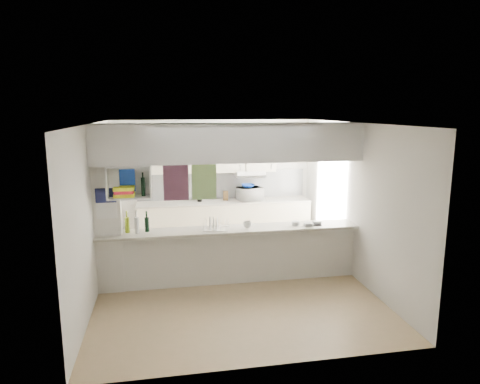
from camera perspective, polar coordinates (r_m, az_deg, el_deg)
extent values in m
plane|color=tan|center=(7.23, -1.19, -11.91)|extent=(4.80, 4.80, 0.00)
plane|color=white|center=(6.67, -1.28, 9.16)|extent=(4.80, 4.80, 0.00)
plane|color=silver|center=(9.17, -3.62, 1.45)|extent=(4.20, 0.00, 4.20)
plane|color=silver|center=(6.83, -18.93, -2.41)|extent=(0.00, 4.80, 4.80)
plane|color=silver|center=(7.45, 14.93, -1.11)|extent=(0.00, 4.80, 4.80)
cube|color=silver|center=(7.07, -1.21, -8.62)|extent=(4.20, 0.15, 0.88)
cube|color=#ADA597|center=(6.93, -1.22, -5.03)|extent=(4.20, 0.50, 0.04)
cube|color=white|center=(6.68, -1.27, 6.59)|extent=(4.20, 0.50, 0.60)
cube|color=silver|center=(6.80, -17.26, -2.36)|extent=(0.40, 0.18, 2.60)
cube|color=#191E4C|center=(6.66, -17.47, -0.45)|extent=(0.30, 0.01, 0.22)
cube|color=white|center=(6.71, -17.36, -2.38)|extent=(0.30, 0.01, 0.24)
cube|color=#2D1429|center=(6.89, -8.54, 1.41)|extent=(0.40, 0.02, 0.62)
cube|color=#1A7566|center=(6.92, -4.81, 1.53)|extent=(0.40, 0.02, 0.62)
cube|color=white|center=(6.63, -14.46, -0.67)|extent=(0.65, 0.35, 0.02)
cube|color=white|center=(6.55, -14.66, 3.40)|extent=(0.65, 0.35, 0.02)
cube|color=white|center=(6.74, -14.46, 1.58)|extent=(0.65, 0.02, 0.50)
cube|color=white|center=(6.61, -17.26, 1.25)|extent=(0.02, 0.35, 0.50)
cube|color=white|center=(6.57, -11.84, 1.45)|extent=(0.02, 0.35, 0.50)
cube|color=#FCF91C|center=(6.63, -15.16, -0.38)|extent=(0.30, 0.24, 0.05)
cube|color=red|center=(6.62, -15.19, 0.05)|extent=(0.28, 0.22, 0.05)
cube|color=#FCF91C|center=(6.61, -15.21, 0.47)|extent=(0.30, 0.24, 0.05)
cube|color=#0E349F|center=(6.71, -14.91, 1.51)|extent=(0.26, 0.02, 0.34)
cylinder|color=black|center=(6.59, -12.79, 0.68)|extent=(0.06, 0.06, 0.28)
cube|color=beige|center=(9.08, -2.08, -4.11)|extent=(3.60, 0.60, 0.90)
cube|color=#ADA597|center=(8.97, -2.10, -1.31)|extent=(3.60, 0.63, 0.03)
cube|color=silver|center=(9.19, -2.37, 0.98)|extent=(3.60, 0.03, 0.60)
cube|color=beige|center=(8.92, -3.54, 4.95)|extent=(2.62, 0.34, 0.72)
cube|color=white|center=(9.02, 1.29, 2.48)|extent=(0.60, 0.46, 0.12)
cube|color=silver|center=(8.80, 1.59, 2.03)|extent=(0.60, 0.02, 0.05)
imported|color=white|center=(9.01, 1.33, -0.25)|extent=(0.58, 0.47, 0.28)
imported|color=#0E349F|center=(8.97, 1.06, 0.82)|extent=(0.27, 0.27, 0.07)
cube|color=silver|center=(6.89, -3.21, -4.92)|extent=(0.45, 0.37, 0.01)
cylinder|color=white|center=(6.87, -4.05, -4.05)|extent=(0.05, 0.20, 0.20)
cylinder|color=white|center=(6.86, -3.56, -4.05)|extent=(0.05, 0.20, 0.20)
cylinder|color=white|center=(6.86, -3.06, -4.06)|extent=(0.05, 0.20, 0.20)
imported|color=white|center=(6.90, 0.96, -4.35)|extent=(0.14, 0.14, 0.10)
cylinder|color=black|center=(6.83, -16.11, -4.54)|extent=(0.07, 0.07, 0.23)
cylinder|color=black|center=(6.79, -16.18, -3.20)|extent=(0.03, 0.03, 0.10)
cylinder|color=olive|center=(6.89, -14.81, -4.27)|extent=(0.07, 0.07, 0.24)
cylinder|color=olive|center=(6.85, -14.88, -2.87)|extent=(0.03, 0.03, 0.10)
cylinder|color=silver|center=(6.80, -13.60, -4.34)|extent=(0.07, 0.07, 0.26)
cylinder|color=silver|center=(6.76, -13.67, -2.86)|extent=(0.03, 0.03, 0.10)
cylinder|color=black|center=(6.88, -12.31, -4.26)|extent=(0.07, 0.07, 0.23)
cylinder|color=black|center=(6.84, -12.36, -2.93)|extent=(0.03, 0.03, 0.10)
cylinder|color=silver|center=(7.16, 7.41, -4.17)|extent=(0.13, 0.13, 0.06)
cube|color=silver|center=(7.13, 9.08, -4.32)|extent=(0.13, 0.09, 0.06)
cube|color=silver|center=(7.28, 10.20, -4.03)|extent=(0.13, 0.09, 0.06)
cube|color=black|center=(7.21, 10.24, -4.36)|extent=(0.14, 0.07, 0.01)
cylinder|color=black|center=(8.95, -5.40, -0.82)|extent=(0.10, 0.10, 0.14)
cube|color=#4F371B|center=(9.03, -1.93, -0.48)|extent=(0.10, 0.09, 0.20)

